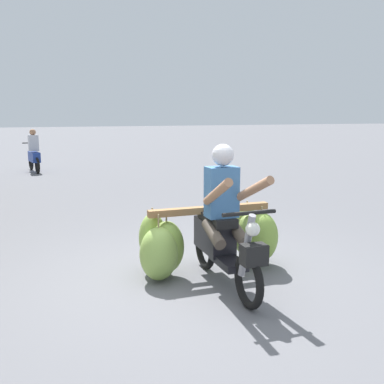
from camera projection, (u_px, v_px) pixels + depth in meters
ground_plane at (194, 283)px, 5.00m from camera, size 120.00×120.00×0.00m
motorbike_main_loaded at (216, 236)px, 5.22m from camera, size 1.83×1.82×1.58m
motorbike_distant_ahead_left at (34, 155)px, 14.37m from camera, size 0.53×1.61×1.40m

